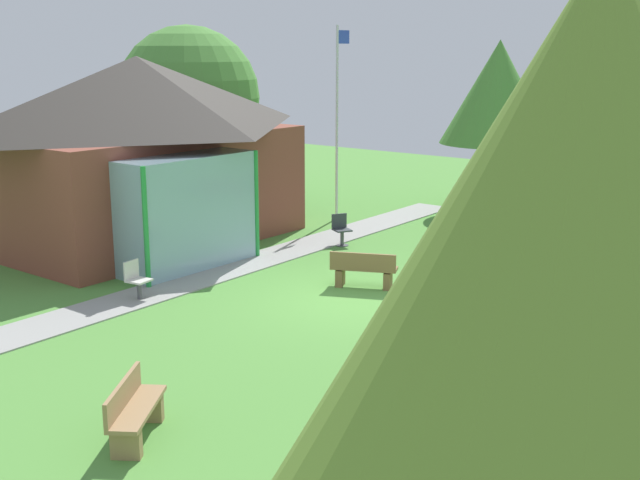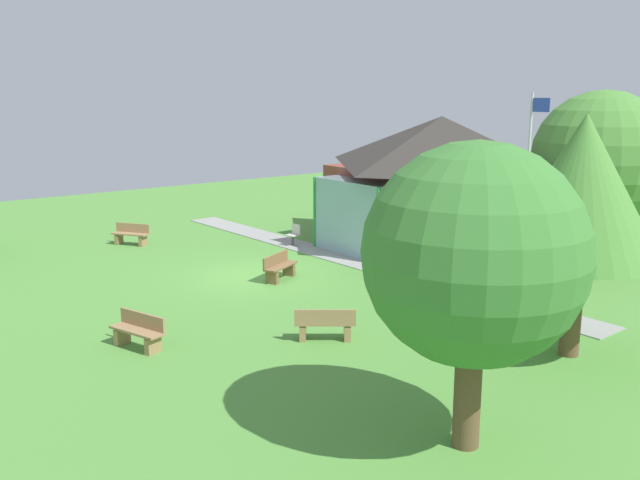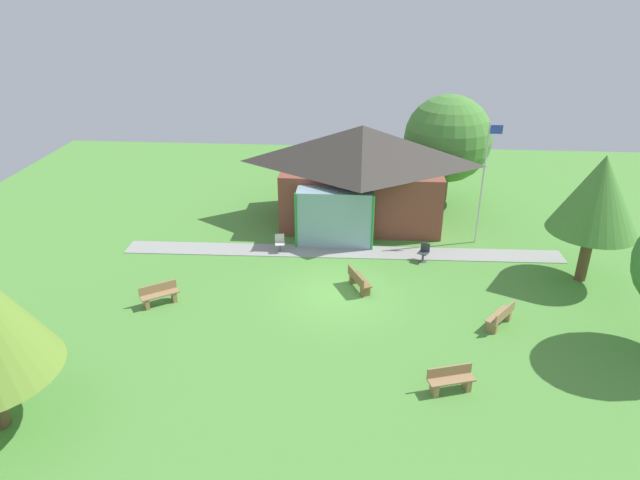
{
  "view_description": "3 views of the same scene",
  "coord_description": "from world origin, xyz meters",
  "px_view_note": "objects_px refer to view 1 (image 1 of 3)",
  "views": [
    {
      "loc": [
        -13.55,
        -9.75,
        5.29
      ],
      "look_at": [
        0.43,
        1.33,
        1.05
      ],
      "focal_mm": 45.3,
      "sensor_mm": 36.0,
      "label": 1
    },
    {
      "loc": [
        18.78,
        -11.89,
        6.03
      ],
      "look_at": [
        0.86,
        2.06,
        1.1
      ],
      "focal_mm": 38.63,
      "sensor_mm": 36.0,
      "label": 2
    },
    {
      "loc": [
        0.8,
        -20.35,
        12.07
      ],
      "look_at": [
        -0.92,
        2.23,
        1.37
      ],
      "focal_mm": 31.92,
      "sensor_mm": 36.0,
      "label": 3
    }
  ],
  "objects_px": {
    "bench_mid_left": "(134,412)",
    "flagpole": "(338,115)",
    "bench_mid_right": "(556,242)",
    "patio_chair_west": "(137,281)",
    "patio_chair_lawn_spare": "(341,230)",
    "bench_rear_near_path": "(364,271)",
    "tree_east_hedge": "(498,93)",
    "pavilion": "(142,147)",
    "tree_lawn_corner": "(581,319)",
    "tree_behind_pavilion_right": "(188,98)"
  },
  "relations": [
    {
      "from": "bench_mid_left",
      "to": "flagpole",
      "type": "bearing_deg",
      "value": 172.16
    },
    {
      "from": "bench_mid_right",
      "to": "patio_chair_west",
      "type": "height_order",
      "value": "patio_chair_west"
    },
    {
      "from": "bench_mid_right",
      "to": "patio_chair_lawn_spare",
      "type": "bearing_deg",
      "value": 62.84
    },
    {
      "from": "bench_mid_left",
      "to": "bench_rear_near_path",
      "type": "xyz_separation_m",
      "value": [
        7.92,
        1.73,
        0.0
      ]
    },
    {
      "from": "flagpole",
      "to": "tree_east_hedge",
      "type": "relative_size",
      "value": 1.07
    },
    {
      "from": "flagpole",
      "to": "bench_mid_left",
      "type": "height_order",
      "value": "flagpole"
    },
    {
      "from": "pavilion",
      "to": "bench_mid_left",
      "type": "xyz_separation_m",
      "value": [
        -7.82,
        -9.14,
        -2.27
      ]
    },
    {
      "from": "bench_mid_left",
      "to": "tree_east_hedge",
      "type": "distance_m",
      "value": 18.13
    },
    {
      "from": "tree_lawn_corner",
      "to": "flagpole",
      "type": "bearing_deg",
      "value": 40.67
    },
    {
      "from": "pavilion",
      "to": "bench_mid_left",
      "type": "relative_size",
      "value": 6.09
    },
    {
      "from": "pavilion",
      "to": "patio_chair_lawn_spare",
      "type": "bearing_deg",
      "value": -56.37
    },
    {
      "from": "tree_behind_pavilion_right",
      "to": "pavilion",
      "type": "bearing_deg",
      "value": -145.34
    },
    {
      "from": "bench_mid_left",
      "to": "tree_lawn_corner",
      "type": "height_order",
      "value": "tree_lawn_corner"
    },
    {
      "from": "tree_lawn_corner",
      "to": "bench_rear_near_path",
      "type": "bearing_deg",
      "value": 40.08
    },
    {
      "from": "patio_chair_west",
      "to": "tree_behind_pavilion_right",
      "type": "bearing_deg",
      "value": -148.37
    },
    {
      "from": "bench_mid_right",
      "to": "tree_behind_pavilion_right",
      "type": "distance_m",
      "value": 13.45
    },
    {
      "from": "tree_east_hedge",
      "to": "tree_behind_pavilion_right",
      "type": "xyz_separation_m",
      "value": [
        -4.86,
        9.12,
        -0.26
      ]
    },
    {
      "from": "patio_chair_lawn_spare",
      "to": "tree_behind_pavilion_right",
      "type": "xyz_separation_m",
      "value": [
        1.76,
        7.87,
        3.23
      ]
    },
    {
      "from": "bench_mid_left",
      "to": "bench_mid_right",
      "type": "relative_size",
      "value": 1.02
    },
    {
      "from": "pavilion",
      "to": "bench_mid_right",
      "type": "xyz_separation_m",
      "value": [
        5.43,
        -9.72,
        -2.27
      ]
    },
    {
      "from": "bench_mid_right",
      "to": "flagpole",
      "type": "bearing_deg",
      "value": 35.12
    },
    {
      "from": "bench_rear_near_path",
      "to": "tree_lawn_corner",
      "type": "height_order",
      "value": "tree_lawn_corner"
    },
    {
      "from": "flagpole",
      "to": "tree_behind_pavilion_right",
      "type": "bearing_deg",
      "value": 100.09
    },
    {
      "from": "pavilion",
      "to": "bench_mid_right",
      "type": "distance_m",
      "value": 11.37
    },
    {
      "from": "tree_east_hedge",
      "to": "bench_mid_right",
      "type": "bearing_deg",
      "value": -137.16
    },
    {
      "from": "tree_east_hedge",
      "to": "tree_lawn_corner",
      "type": "xyz_separation_m",
      "value": [
        -19.9,
        -10.3,
        -0.02
      ]
    },
    {
      "from": "patio_chair_west",
      "to": "tree_lawn_corner",
      "type": "xyz_separation_m",
      "value": [
        -6.56,
        -12.0,
        3.48
      ]
    },
    {
      "from": "flagpole",
      "to": "patio_chair_lawn_spare",
      "type": "distance_m",
      "value": 4.57
    },
    {
      "from": "flagpole",
      "to": "bench_rear_near_path",
      "type": "xyz_separation_m",
      "value": [
        -5.7,
        -5.08,
        -2.89
      ]
    },
    {
      "from": "tree_lawn_corner",
      "to": "tree_east_hedge",
      "type": "bearing_deg",
      "value": 27.36
    },
    {
      "from": "patio_chair_lawn_spare",
      "to": "tree_behind_pavilion_right",
      "type": "distance_m",
      "value": 8.69
    },
    {
      "from": "flagpole",
      "to": "bench_mid_left",
      "type": "xyz_separation_m",
      "value": [
        -13.62,
        -6.81,
        -2.89
      ]
    },
    {
      "from": "flagpole",
      "to": "tree_east_hedge",
      "type": "height_order",
      "value": "flagpole"
    },
    {
      "from": "bench_rear_near_path",
      "to": "tree_east_hedge",
      "type": "height_order",
      "value": "tree_east_hedge"
    },
    {
      "from": "bench_mid_right",
      "to": "tree_lawn_corner",
      "type": "bearing_deg",
      "value": 150.08
    },
    {
      "from": "bench_mid_left",
      "to": "patio_chair_lawn_spare",
      "type": "height_order",
      "value": "patio_chair_lawn_spare"
    },
    {
      "from": "bench_mid_left",
      "to": "tree_behind_pavilion_right",
      "type": "relative_size",
      "value": 0.24
    },
    {
      "from": "patio_chair_lawn_spare",
      "to": "patio_chair_west",
      "type": "xyz_separation_m",
      "value": [
        -6.72,
        0.46,
        0.0
      ]
    },
    {
      "from": "bench_rear_near_path",
      "to": "tree_behind_pavilion_right",
      "type": "distance_m",
      "value": 12.15
    },
    {
      "from": "bench_mid_left",
      "to": "bench_mid_right",
      "type": "height_order",
      "value": "same"
    },
    {
      "from": "pavilion",
      "to": "flagpole",
      "type": "height_order",
      "value": "flagpole"
    },
    {
      "from": "patio_chair_lawn_spare",
      "to": "tree_lawn_corner",
      "type": "height_order",
      "value": "tree_lawn_corner"
    },
    {
      "from": "flagpole",
      "to": "pavilion",
      "type": "bearing_deg",
      "value": 158.11
    },
    {
      "from": "flagpole",
      "to": "tree_east_hedge",
      "type": "bearing_deg",
      "value": -42.07
    },
    {
      "from": "patio_chair_west",
      "to": "tree_behind_pavilion_right",
      "type": "relative_size",
      "value": 0.14
    },
    {
      "from": "tree_behind_pavilion_right",
      "to": "tree_lawn_corner",
      "type": "distance_m",
      "value": 24.56
    },
    {
      "from": "flagpole",
      "to": "patio_chair_lawn_spare",
      "type": "relative_size",
      "value": 6.96
    },
    {
      "from": "bench_rear_near_path",
      "to": "bench_mid_right",
      "type": "bearing_deg",
      "value": 41.36
    },
    {
      "from": "patio_chair_west",
      "to": "bench_rear_near_path",
      "type": "bearing_deg",
      "value": 129.28
    },
    {
      "from": "bench_mid_left",
      "to": "patio_chair_lawn_spare",
      "type": "distance_m",
      "value": 11.78
    }
  ]
}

